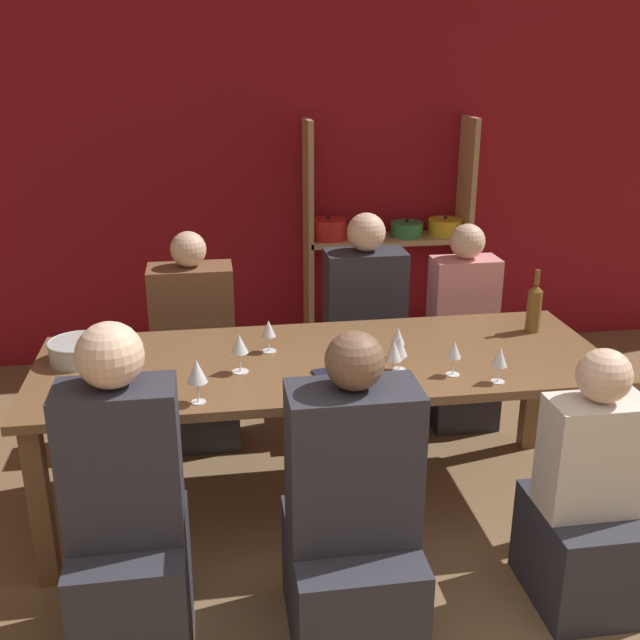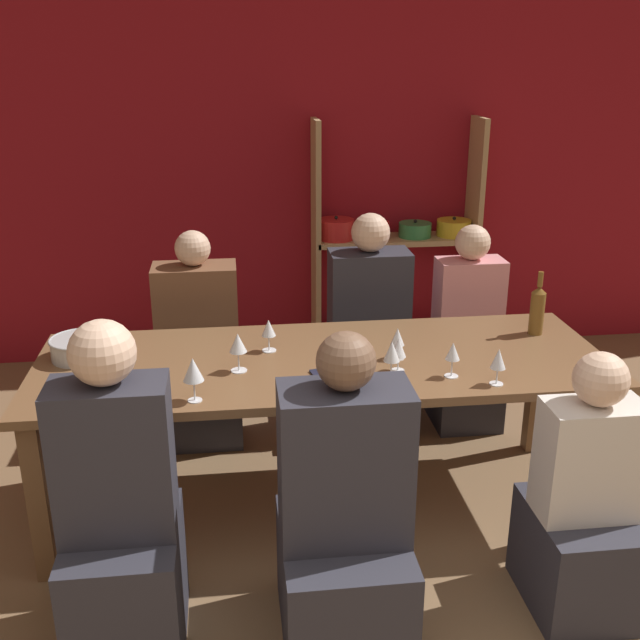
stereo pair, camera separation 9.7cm
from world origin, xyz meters
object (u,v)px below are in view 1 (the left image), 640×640
object	(u,v)px
wine_bottle_green	(534,307)
person_near_b	(585,512)
wine_glass_white_c	(239,345)
cell_phone	(324,376)
wine_glass_white_a	(398,337)
shelf_unit	(386,272)
dining_table	(323,375)
wine_glass_white_b	(454,351)
person_near_a	(352,535)
wine_glass_white_d	(197,372)
person_far_b	(195,364)
person_near_c	(129,537)
person_far_c	(460,349)
wine_glass_red_c	(400,348)
wine_glass_red_a	(394,352)
wine_glass_empty_a	(500,358)
person_far_a	(364,349)
wine_glass_red_b	(269,330)
mixing_bowl	(79,350)

from	to	relation	value
wine_bottle_green	person_near_b	distance (m)	1.12
wine_glass_white_c	cell_phone	distance (m)	0.39
wine_glass_white_a	cell_phone	world-z (taller)	wine_glass_white_a
shelf_unit	wine_glass_white_c	size ratio (longest dim) A/B	9.56
dining_table	wine_glass_white_b	xyz separation A→B (m)	(0.53, -0.27, 0.19)
wine_glass_white_c	person_near_b	size ratio (longest dim) A/B	0.16
wine_bottle_green	person_near_a	world-z (taller)	person_near_a
wine_glass_white_d	shelf_unit	bearing A→B (deg)	59.46
person_near_b	person_far_b	bearing A→B (deg)	132.47
wine_glass_white_b	person_near_c	size ratio (longest dim) A/B	0.12
shelf_unit	person_far_c	size ratio (longest dim) A/B	1.41
dining_table	wine_glass_red_c	bearing A→B (deg)	-30.03
wine_glass_red_a	person_far_c	bearing A→B (deg)	57.04
person_far_c	person_far_b	bearing A→B (deg)	-1.75
shelf_unit	person_near_c	xyz separation A→B (m)	(-1.56, -2.64, -0.14)
wine_glass_empty_a	person_far_a	world-z (taller)	person_far_a
shelf_unit	dining_table	world-z (taller)	shelf_unit
person_near_a	person_near_b	bearing A→B (deg)	3.73
wine_glass_white_b	wine_bottle_green	bearing A→B (deg)	38.83
wine_glass_red_a	wine_glass_red_b	world-z (taller)	wine_glass_red_a
wine_glass_empty_a	person_near_c	size ratio (longest dim) A/B	0.12
person_far_b	person_near_c	distance (m)	1.67
dining_table	wine_glass_red_c	distance (m)	0.40
wine_glass_empty_a	wine_glass_white_c	xyz separation A→B (m)	(-1.07, 0.27, 0.01)
mixing_bowl	person_near_b	xyz separation A→B (m)	(2.00, -0.95, -0.43)
person_far_c	wine_glass_white_a	bearing A→B (deg)	54.14
dining_table	person_far_a	world-z (taller)	person_far_a
wine_glass_white_b	person_far_b	bearing A→B (deg)	135.36
wine_glass_white_a	mixing_bowl	bearing A→B (deg)	172.57
shelf_unit	wine_glass_red_b	bearing A→B (deg)	-119.59
wine_glass_white_d	person_near_b	bearing A→B (deg)	-16.43
dining_table	wine_glass_white_a	xyz separation A→B (m)	(0.33, -0.04, 0.18)
person_far_c	shelf_unit	bearing A→B (deg)	-78.68
person_near_a	person_near_c	size ratio (longest dim) A/B	0.96
wine_bottle_green	person_far_a	xyz separation A→B (m)	(-0.71, 0.65, -0.45)
wine_glass_red_b	wine_glass_white_d	distance (m)	0.59
wine_glass_red_a	wine_glass_white_b	size ratio (longest dim) A/B	1.08
wine_glass_white_a	cell_phone	size ratio (longest dim) A/B	0.92
wine_glass_red_a	person_far_a	size ratio (longest dim) A/B	0.13
dining_table	wine_bottle_green	size ratio (longest dim) A/B	8.15
dining_table	shelf_unit	bearing A→B (deg)	68.15
shelf_unit	person_near_a	distance (m)	2.81
cell_phone	person_far_a	world-z (taller)	person_far_a
wine_glass_white_c	wine_glass_white_d	world-z (taller)	wine_glass_white_d
person_near_a	person_far_b	xyz separation A→B (m)	(-0.57, 1.71, -0.02)
person_far_b	cell_phone	bearing A→B (deg)	118.44
wine_glass_white_a	wine_glass_empty_a	bearing A→B (deg)	-42.18
wine_glass_red_b	person_far_c	xyz separation A→B (m)	(1.18, 0.68, -0.44)
cell_phone	wine_glass_white_b	bearing A→B (deg)	-5.91
mixing_bowl	wine_bottle_green	world-z (taller)	wine_bottle_green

